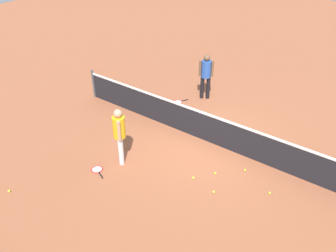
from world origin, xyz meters
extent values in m
plane|color=#9E5638|center=(0.00, 0.00, 0.00)|extent=(40.00, 40.00, 0.00)
cylinder|color=#4C4C51|center=(-5.00, 0.00, 0.54)|extent=(0.09, 0.09, 1.07)
cube|color=black|center=(0.00, 0.00, 0.46)|extent=(10.00, 0.02, 0.91)
cube|color=white|center=(0.00, 0.00, 0.94)|extent=(10.00, 0.04, 0.06)
cylinder|color=white|center=(-1.52, -2.35, 0.42)|extent=(0.20, 0.20, 0.85)
cylinder|color=white|center=(-1.67, -2.19, 0.42)|extent=(0.20, 0.20, 0.85)
cylinder|color=yellow|center=(-1.59, -2.27, 1.16)|extent=(0.48, 0.48, 0.62)
cylinder|color=tan|center=(-1.44, -2.42, 1.18)|extent=(0.13, 0.13, 0.58)
cylinder|color=tan|center=(-1.74, -2.11, 1.18)|extent=(0.13, 0.13, 0.58)
sphere|color=tan|center=(-1.59, -2.27, 1.58)|extent=(0.33, 0.33, 0.23)
cylinder|color=black|center=(-1.54, 2.38, 0.42)|extent=(0.19, 0.19, 0.85)
cylinder|color=black|center=(-1.73, 2.27, 0.42)|extent=(0.19, 0.19, 0.85)
cylinder|color=#2D59B2|center=(-1.63, 2.32, 1.16)|extent=(0.47, 0.47, 0.62)
cylinder|color=brown|center=(-1.45, 2.43, 1.18)|extent=(0.12, 0.12, 0.58)
cylinder|color=brown|center=(-1.82, 2.21, 1.18)|extent=(0.12, 0.12, 0.58)
sphere|color=brown|center=(-1.63, 2.32, 1.58)|extent=(0.32, 0.32, 0.23)
torus|color=red|center=(-1.89, -2.95, 0.01)|extent=(0.41, 0.41, 0.02)
cylinder|color=silver|center=(-1.89, -2.95, 0.01)|extent=(0.35, 0.35, 0.00)
cylinder|color=black|center=(-1.63, -3.07, 0.02)|extent=(0.27, 0.14, 0.03)
torus|color=red|center=(-2.24, 1.46, 0.01)|extent=(0.42, 0.42, 0.02)
cylinder|color=silver|center=(-2.24, 1.46, 0.01)|extent=(0.36, 0.36, 0.00)
cylinder|color=black|center=(-2.11, 1.71, 0.02)|extent=(0.16, 0.26, 0.03)
sphere|color=#C6E033|center=(1.16, -1.85, 0.03)|extent=(0.07, 0.07, 0.07)
sphere|color=#C6E033|center=(-3.07, -4.89, 0.03)|extent=(0.07, 0.07, 0.07)
sphere|color=#C6E033|center=(2.33, -1.05, 0.03)|extent=(0.07, 0.07, 0.07)
sphere|color=#C6E033|center=(0.45, -1.70, 0.03)|extent=(0.07, 0.07, 0.07)
sphere|color=#C6E033|center=(1.43, -0.60, 0.03)|extent=(0.07, 0.07, 0.07)
sphere|color=#C6E033|center=(0.84, -1.20, 0.03)|extent=(0.07, 0.07, 0.07)
camera|label=1|loc=(4.12, -7.88, 6.38)|focal=38.03mm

